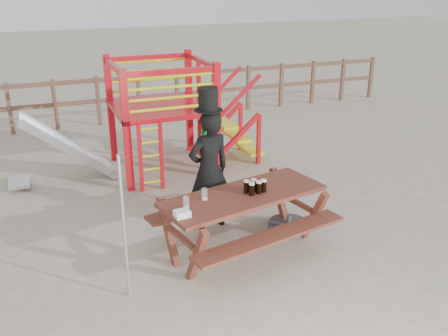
# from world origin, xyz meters

# --- Properties ---
(ground) EXTENTS (60.00, 60.00, 0.00)m
(ground) POSITION_xyz_m (0.00, 0.00, 0.00)
(ground) COLOR #B1A58A
(ground) RESTS_ON ground
(back_fence) EXTENTS (15.09, 0.09, 1.20)m
(back_fence) POSITION_xyz_m (0.00, 7.00, 0.74)
(back_fence) COLOR brown
(back_fence) RESTS_ON ground
(playground_fort) EXTENTS (4.71, 1.84, 2.10)m
(playground_fort) POSITION_xyz_m (0.12, 3.58, 1.07)
(playground_fort) COLOR red
(playground_fort) RESTS_ON ground
(picnic_table) EXTENTS (2.44, 1.92, 0.84)m
(picnic_table) POSITION_xyz_m (0.40, 0.22, 0.53)
(picnic_table) COLOR maroon
(picnic_table) RESTS_ON ground
(man_with_hat) EXTENTS (0.71, 0.53, 2.09)m
(man_with_hat) POSITION_xyz_m (0.22, 1.05, 0.93)
(man_with_hat) COLOR black
(man_with_hat) RESTS_ON ground
(metal_pole) EXTENTS (0.04, 0.04, 1.76)m
(metal_pole) POSITION_xyz_m (-1.24, -0.24, 0.88)
(metal_pole) COLOR #B2B2B7
(metal_pole) RESTS_ON ground
(parasol_base) EXTENTS (0.59, 0.59, 0.25)m
(parasol_base) POSITION_xyz_m (1.24, 0.49, 0.07)
(parasol_base) COLOR #39383E
(parasol_base) RESTS_ON ground
(paper_bag) EXTENTS (0.20, 0.16, 0.08)m
(paper_bag) POSITION_xyz_m (-0.54, -0.11, 0.88)
(paper_bag) COLOR white
(paper_bag) RESTS_ON picnic_table
(stout_pints) EXTENTS (0.29, 0.18, 0.17)m
(stout_pints) POSITION_xyz_m (0.55, 0.20, 0.93)
(stout_pints) COLOR black
(stout_pints) RESTS_ON picnic_table
(empty_glasses) EXTENTS (0.36, 0.22, 0.15)m
(empty_glasses) POSITION_xyz_m (-0.27, 0.17, 0.91)
(empty_glasses) COLOR silver
(empty_glasses) RESTS_ON picnic_table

